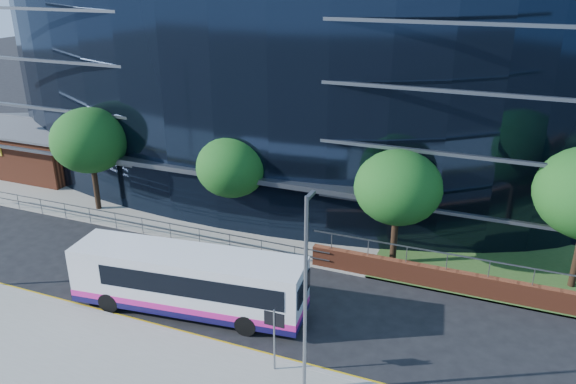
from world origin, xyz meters
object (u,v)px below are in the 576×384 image
at_px(tree_far_a, 90,140).
at_px(tree_far_b, 232,167).
at_px(tree_far_c, 398,188).
at_px(brick_pavilion, 42,149).
at_px(city_bus, 190,281).
at_px(streetlight_east, 306,292).
at_px(street_sign, 274,327).

height_order(tree_far_a, tree_far_b, tree_far_a).
bearing_deg(tree_far_c, brick_pavilion, 171.18).
relative_size(brick_pavilion, tree_far_c, 1.32).
bearing_deg(tree_far_b, tree_far_c, -2.86).
xyz_separation_m(brick_pavilion, city_bus, (21.11, -12.53, -0.34)).
xyz_separation_m(tree_far_a, streetlight_east, (19.00, -11.17, -0.42)).
distance_m(street_sign, city_bus, 5.99).
relative_size(tree_far_c, city_bus, 0.57).
relative_size(brick_pavilion, tree_far_b, 1.42).
distance_m(street_sign, tree_far_b, 13.54).
relative_size(brick_pavilion, city_bus, 0.76).
bearing_deg(streetlight_east, tree_far_b, 127.63).
bearing_deg(city_bus, tree_far_a, 139.79).
relative_size(street_sign, tree_far_a, 0.40).
bearing_deg(tree_far_c, tree_far_b, 177.14).
height_order(tree_far_c, city_bus, tree_far_c).
bearing_deg(street_sign, streetlight_east, -21.36).
xyz_separation_m(street_sign, tree_far_c, (2.50, 10.59, 2.39)).
height_order(tree_far_a, city_bus, tree_far_a).
relative_size(tree_far_a, tree_far_c, 1.07).
height_order(brick_pavilion, street_sign, brick_pavilion).
relative_size(brick_pavilion, tree_far_a, 1.23).
height_order(street_sign, tree_far_c, tree_far_c).
distance_m(streetlight_east, city_bus, 8.09).
relative_size(tree_far_c, streetlight_east, 0.81).
xyz_separation_m(street_sign, tree_far_b, (-7.50, 11.09, 2.06)).
height_order(streetlight_east, city_bus, streetlight_east).
xyz_separation_m(brick_pavilion, tree_far_b, (19.00, -4.00, 2.27)).
bearing_deg(streetlight_east, city_bus, 155.49).
bearing_deg(city_bus, tree_far_b, 97.21).
distance_m(brick_pavilion, street_sign, 30.49).
height_order(street_sign, tree_far_a, tree_far_a).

